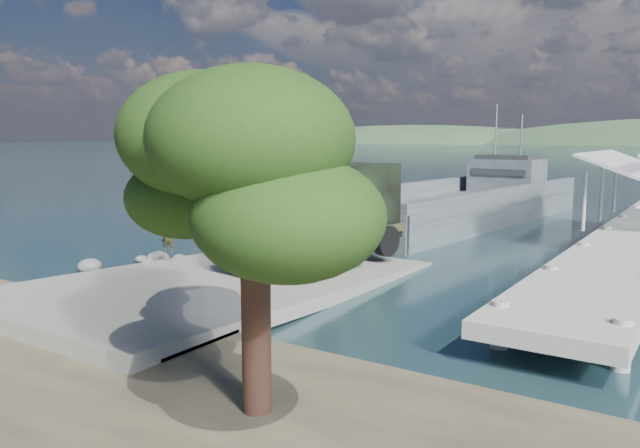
{
  "coord_description": "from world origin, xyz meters",
  "views": [
    {
      "loc": [
        16.63,
        -19.36,
        6.04
      ],
      "look_at": [
        -0.08,
        6.0,
        1.81
      ],
      "focal_mm": 35.0,
      "sensor_mm": 36.0,
      "label": 1
    }
  ],
  "objects_px": {
    "soldier": "(169,243)",
    "overhang_tree": "(248,158)",
    "landing_craft": "(455,211)",
    "military_truck": "(325,214)"
  },
  "relations": [
    {
      "from": "soldier",
      "to": "overhang_tree",
      "type": "height_order",
      "value": "overhang_tree"
    },
    {
      "from": "landing_craft",
      "to": "overhang_tree",
      "type": "distance_m",
      "value": 33.64
    },
    {
      "from": "military_truck",
      "to": "overhang_tree",
      "type": "height_order",
      "value": "overhang_tree"
    },
    {
      "from": "military_truck",
      "to": "overhang_tree",
      "type": "xyz_separation_m",
      "value": [
        6.69,
        -13.3,
        2.97
      ]
    },
    {
      "from": "landing_craft",
      "to": "soldier",
      "type": "distance_m",
      "value": 23.53
    },
    {
      "from": "landing_craft",
      "to": "overhang_tree",
      "type": "xyz_separation_m",
      "value": [
        7.96,
        -32.33,
        4.84
      ]
    },
    {
      "from": "landing_craft",
      "to": "soldier",
      "type": "xyz_separation_m",
      "value": [
        -4.48,
        -23.09,
        0.56
      ]
    },
    {
      "from": "military_truck",
      "to": "soldier",
      "type": "xyz_separation_m",
      "value": [
        -5.75,
        -4.06,
        -1.31
      ]
    },
    {
      "from": "military_truck",
      "to": "soldier",
      "type": "height_order",
      "value": "military_truck"
    },
    {
      "from": "military_truck",
      "to": "landing_craft",
      "type": "bearing_deg",
      "value": 105.14
    }
  ]
}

